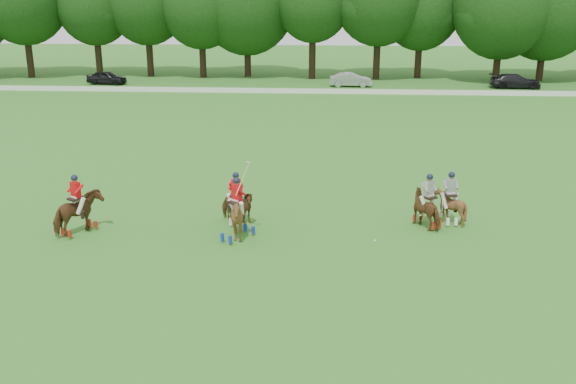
# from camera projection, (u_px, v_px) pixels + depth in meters

# --- Properties ---
(ground) EXTENTS (180.00, 180.00, 0.00)m
(ground) POSITION_uv_depth(u_px,v_px,m) (267.00, 269.00, 21.47)
(ground) COLOR #2E7220
(ground) RESTS_ON ground
(boundary_rail) EXTENTS (120.00, 0.10, 0.44)m
(boundary_rail) POSITION_uv_depth(u_px,v_px,m) (309.00, 91.00, 57.54)
(boundary_rail) COLOR white
(boundary_rail) RESTS_ON ground
(car_left) EXTENTS (4.03, 2.02, 1.32)m
(car_left) POSITION_uv_depth(u_px,v_px,m) (107.00, 78.00, 62.98)
(car_left) COLOR black
(car_left) RESTS_ON ground
(car_mid) EXTENTS (4.01, 1.40, 1.32)m
(car_mid) POSITION_uv_depth(u_px,v_px,m) (351.00, 80.00, 61.44)
(car_mid) COLOR #A7A7AC
(car_mid) RESTS_ON ground
(car_right) EXTENTS (4.73, 2.05, 1.35)m
(car_right) POSITION_uv_depth(u_px,v_px,m) (515.00, 81.00, 60.44)
(car_right) COLOR black
(car_right) RESTS_ON ground
(polo_red_a) EXTENTS (1.77, 2.12, 2.34)m
(polo_red_a) POSITION_uv_depth(u_px,v_px,m) (78.00, 213.00, 24.36)
(polo_red_a) COLOR #512C15
(polo_red_a) RESTS_ON ground
(polo_red_b) EXTENTS (1.36, 1.17, 2.11)m
(polo_red_b) POSITION_uv_depth(u_px,v_px,m) (236.00, 206.00, 25.52)
(polo_red_b) COLOR #512C15
(polo_red_b) RESTS_ON ground
(polo_red_c) EXTENTS (2.02, 2.06, 2.94)m
(polo_red_c) POSITION_uv_depth(u_px,v_px,m) (238.00, 217.00, 23.81)
(polo_red_c) COLOR #512C15
(polo_red_c) RESTS_ON ground
(polo_stripe_a) EXTENTS (1.61, 1.82, 2.16)m
(polo_stripe_a) POSITION_uv_depth(u_px,v_px,m) (428.00, 208.00, 25.12)
(polo_stripe_a) COLOR #512C15
(polo_stripe_a) RESTS_ON ground
(polo_stripe_b) EXTENTS (1.25, 1.37, 2.11)m
(polo_stripe_b) POSITION_uv_depth(u_px,v_px,m) (449.00, 205.00, 25.55)
(polo_stripe_b) COLOR #512C15
(polo_stripe_b) RESTS_ON ground
(polo_ball) EXTENTS (0.09, 0.09, 0.09)m
(polo_ball) POSITION_uv_depth(u_px,v_px,m) (375.00, 241.00, 23.78)
(polo_ball) COLOR white
(polo_ball) RESTS_ON ground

